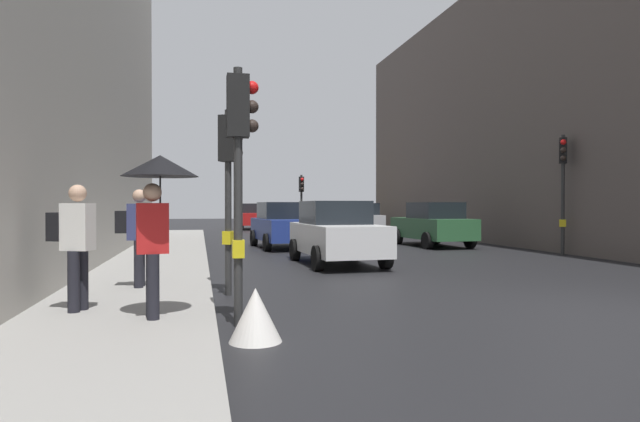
{
  "coord_description": "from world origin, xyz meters",
  "views": [
    {
      "loc": [
        -6.12,
        -7.36,
        1.64
      ],
      "look_at": [
        -2.54,
        8.68,
        1.47
      ],
      "focal_mm": 30.39,
      "sensor_mm": 36.0,
      "label": 1
    }
  ],
  "objects_px": {
    "traffic_light_mid_street": "(563,172)",
    "car_white_compact": "(336,233)",
    "car_yellow_taxi": "(335,217)",
    "traffic_light_near_left": "(240,148)",
    "pedestrian_with_black_backpack": "(75,239)",
    "car_blue_van": "(283,225)",
    "warning_sign_triangle": "(255,315)",
    "pedestrian_with_grey_backpack": "(137,232)",
    "car_silver_hatchback": "(360,219)",
    "pedestrian_with_umbrella": "(158,190)",
    "traffic_light_near_right": "(229,167)",
    "car_red_sedan": "(252,216)",
    "car_green_estate": "(433,224)",
    "traffic_light_far_median": "(301,193)"
  },
  "relations": [
    {
      "from": "warning_sign_triangle",
      "to": "car_green_estate",
      "type": "bearing_deg",
      "value": 58.17
    },
    {
      "from": "car_yellow_taxi",
      "to": "pedestrian_with_umbrella",
      "type": "distance_m",
      "value": 28.45
    },
    {
      "from": "traffic_light_near_left",
      "to": "car_red_sedan",
      "type": "xyz_separation_m",
      "value": [
        2.98,
        29.87,
        -1.54
      ]
    },
    {
      "from": "pedestrian_with_umbrella",
      "to": "pedestrian_with_grey_backpack",
      "type": "distance_m",
      "value": 3.01
    },
    {
      "from": "car_white_compact",
      "to": "car_blue_van",
      "type": "distance_m",
      "value": 6.07
    },
    {
      "from": "traffic_light_far_median",
      "to": "warning_sign_triangle",
      "type": "xyz_separation_m",
      "value": [
        -4.87,
        -23.0,
        -1.97
      ]
    },
    {
      "from": "car_white_compact",
      "to": "car_green_estate",
      "type": "distance_m",
      "value": 7.75
    },
    {
      "from": "car_green_estate",
      "to": "car_silver_hatchback",
      "type": "distance_m",
      "value": 8.45
    },
    {
      "from": "car_white_compact",
      "to": "car_blue_van",
      "type": "height_order",
      "value": "same"
    },
    {
      "from": "traffic_light_near_right",
      "to": "traffic_light_mid_street",
      "type": "relative_size",
      "value": 0.85
    },
    {
      "from": "traffic_light_near_left",
      "to": "pedestrian_with_grey_backpack",
      "type": "bearing_deg",
      "value": 119.73
    },
    {
      "from": "car_blue_van",
      "to": "pedestrian_with_umbrella",
      "type": "distance_m",
      "value": 13.75
    },
    {
      "from": "car_silver_hatchback",
      "to": "car_red_sedan",
      "type": "distance_m",
      "value": 10.09
    },
    {
      "from": "traffic_light_near_left",
      "to": "pedestrian_with_umbrella",
      "type": "distance_m",
      "value": 1.21
    },
    {
      "from": "traffic_light_far_median",
      "to": "car_green_estate",
      "type": "height_order",
      "value": "traffic_light_far_median"
    },
    {
      "from": "car_yellow_taxi",
      "to": "car_blue_van",
      "type": "height_order",
      "value": "same"
    },
    {
      "from": "car_green_estate",
      "to": "pedestrian_with_umbrella",
      "type": "height_order",
      "value": "pedestrian_with_umbrella"
    },
    {
      "from": "car_red_sedan",
      "to": "pedestrian_with_grey_backpack",
      "type": "height_order",
      "value": "pedestrian_with_grey_backpack"
    },
    {
      "from": "car_white_compact",
      "to": "pedestrian_with_grey_backpack",
      "type": "bearing_deg",
      "value": -138.26
    },
    {
      "from": "car_green_estate",
      "to": "traffic_light_mid_street",
      "type": "bearing_deg",
      "value": -59.91
    },
    {
      "from": "traffic_light_near_left",
      "to": "car_blue_van",
      "type": "height_order",
      "value": "traffic_light_near_left"
    },
    {
      "from": "warning_sign_triangle",
      "to": "car_silver_hatchback",
      "type": "bearing_deg",
      "value": 70.1
    },
    {
      "from": "traffic_light_near_left",
      "to": "warning_sign_triangle",
      "type": "bearing_deg",
      "value": -82.56
    },
    {
      "from": "car_green_estate",
      "to": "car_white_compact",
      "type": "bearing_deg",
      "value": -134.21
    },
    {
      "from": "car_silver_hatchback",
      "to": "warning_sign_triangle",
      "type": "distance_m",
      "value": 23.49
    },
    {
      "from": "pedestrian_with_grey_backpack",
      "to": "car_red_sedan",
      "type": "bearing_deg",
      "value": 80.27
    },
    {
      "from": "car_blue_van",
      "to": "warning_sign_triangle",
      "type": "xyz_separation_m",
      "value": [
        -2.48,
        -14.12,
        -0.55
      ]
    },
    {
      "from": "car_green_estate",
      "to": "pedestrian_with_black_backpack",
      "type": "bearing_deg",
      "value": -132.04
    },
    {
      "from": "car_yellow_taxi",
      "to": "car_white_compact",
      "type": "relative_size",
      "value": 1.01
    },
    {
      "from": "car_silver_hatchback",
      "to": "pedestrian_with_black_backpack",
      "type": "xyz_separation_m",
      "value": [
        -10.35,
        -20.44,
        0.29
      ]
    },
    {
      "from": "car_yellow_taxi",
      "to": "traffic_light_mid_street",
      "type": "bearing_deg",
      "value": -80.69
    },
    {
      "from": "traffic_light_near_left",
      "to": "car_green_estate",
      "type": "height_order",
      "value": "traffic_light_near_left"
    },
    {
      "from": "pedestrian_with_grey_backpack",
      "to": "car_green_estate",
      "type": "bearing_deg",
      "value": 43.95
    },
    {
      "from": "car_silver_hatchback",
      "to": "traffic_light_far_median",
      "type": "bearing_deg",
      "value": 163.58
    },
    {
      "from": "car_white_compact",
      "to": "warning_sign_triangle",
      "type": "distance_m",
      "value": 8.66
    },
    {
      "from": "pedestrian_with_black_backpack",
      "to": "pedestrian_with_grey_backpack",
      "type": "bearing_deg",
      "value": 74.49
    },
    {
      "from": "pedestrian_with_grey_backpack",
      "to": "traffic_light_near_right",
      "type": "bearing_deg",
      "value": -10.46
    },
    {
      "from": "traffic_light_near_left",
      "to": "car_white_compact",
      "type": "relative_size",
      "value": 0.82
    },
    {
      "from": "traffic_light_near_right",
      "to": "car_red_sedan",
      "type": "height_order",
      "value": "traffic_light_near_right"
    },
    {
      "from": "traffic_light_mid_street",
      "to": "car_silver_hatchback",
      "type": "relative_size",
      "value": 0.92
    },
    {
      "from": "car_blue_van",
      "to": "pedestrian_with_black_backpack",
      "type": "bearing_deg",
      "value": -111.17
    },
    {
      "from": "car_red_sedan",
      "to": "car_green_estate",
      "type": "bearing_deg",
      "value": -71.88
    },
    {
      "from": "car_silver_hatchback",
      "to": "warning_sign_triangle",
      "type": "xyz_separation_m",
      "value": [
        -7.99,
        -22.08,
        -0.55
      ]
    },
    {
      "from": "traffic_light_mid_street",
      "to": "warning_sign_triangle",
      "type": "xyz_separation_m",
      "value": [
        -11.05,
        -9.18,
        -2.41
      ]
    },
    {
      "from": "traffic_light_near_left",
      "to": "pedestrian_with_black_backpack",
      "type": "height_order",
      "value": "traffic_light_near_left"
    },
    {
      "from": "traffic_light_near_right",
      "to": "pedestrian_with_black_backpack",
      "type": "distance_m",
      "value": 3.12
    },
    {
      "from": "pedestrian_with_grey_backpack",
      "to": "pedestrian_with_umbrella",
      "type": "bearing_deg",
      "value": -78.69
    },
    {
      "from": "traffic_light_mid_street",
      "to": "car_white_compact",
      "type": "distance_m",
      "value": 8.28
    },
    {
      "from": "traffic_light_mid_street",
      "to": "pedestrian_with_umbrella",
      "type": "bearing_deg",
      "value": -145.95
    },
    {
      "from": "pedestrian_with_umbrella",
      "to": "pedestrian_with_black_backpack",
      "type": "relative_size",
      "value": 1.21
    }
  ]
}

